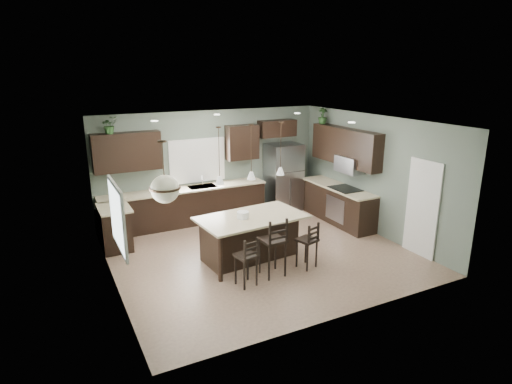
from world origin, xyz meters
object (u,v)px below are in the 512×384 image
(refrigerator, at_px, (283,177))
(kitchen_island, at_px, (251,238))
(bar_stool_left, at_px, (246,261))
(plant_back_left, at_px, (109,125))
(bar_stool_right, at_px, (307,245))
(bar_stool_center, at_px, (272,246))
(serving_dish, at_px, (243,215))

(refrigerator, bearing_deg, kitchen_island, -131.67)
(bar_stool_left, bearing_deg, kitchen_island, 48.42)
(kitchen_island, relative_size, plant_back_left, 5.48)
(refrigerator, xyz_separation_m, bar_stool_right, (-1.43, -3.35, -0.45))
(kitchen_island, distance_m, bar_stool_right, 1.17)
(kitchen_island, height_order, plant_back_left, plant_back_left)
(kitchen_island, bearing_deg, bar_stool_right, -52.35)
(kitchen_island, xyz_separation_m, bar_stool_center, (0.03, -0.84, 0.13))
(refrigerator, height_order, bar_stool_center, refrigerator)
(bar_stool_left, bearing_deg, plant_back_left, 103.44)
(refrigerator, distance_m, bar_stool_right, 3.67)
(refrigerator, height_order, kitchen_island, refrigerator)
(kitchen_island, height_order, serving_dish, serving_dish)
(kitchen_island, xyz_separation_m, serving_dish, (-0.20, -0.02, 0.53))
(serving_dish, height_order, bar_stool_right, serving_dish)
(bar_stool_right, bearing_deg, plant_back_left, 113.67)
(kitchen_island, bearing_deg, bar_stool_left, -126.44)
(refrigerator, xyz_separation_m, plant_back_left, (-4.43, 0.20, 1.67))
(kitchen_island, bearing_deg, plant_back_left, 124.16)
(bar_stool_center, bearing_deg, serving_dish, 103.10)
(kitchen_island, xyz_separation_m, bar_stool_left, (-0.59, -0.98, 0.02))
(bar_stool_center, bearing_deg, kitchen_island, 89.56)
(refrigerator, height_order, serving_dish, refrigerator)
(bar_stool_left, relative_size, plant_back_left, 2.44)
(bar_stool_left, relative_size, bar_stool_right, 1.00)
(refrigerator, xyz_separation_m, bar_stool_center, (-2.19, -3.33, -0.34))
(plant_back_left, bearing_deg, bar_stool_left, -66.32)
(refrigerator, xyz_separation_m, serving_dish, (-2.42, -2.51, 0.07))
(refrigerator, distance_m, serving_dish, 3.49)
(serving_dish, height_order, bar_stool_left, serving_dish)
(bar_stool_left, height_order, bar_stool_right, bar_stool_left)
(plant_back_left, bearing_deg, bar_stool_center, -57.76)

